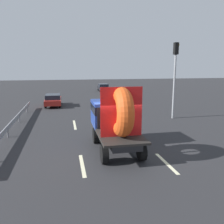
{
  "coord_description": "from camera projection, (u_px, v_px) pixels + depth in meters",
  "views": [
    {
      "loc": [
        -2.53,
        -11.09,
        4.24
      ],
      "look_at": [
        -0.06,
        1.14,
        1.77
      ],
      "focal_mm": 38.14,
      "sensor_mm": 36.0,
      "label": 1
    }
  ],
  "objects": [
    {
      "name": "ground_plane",
      "position": [
        118.0,
        151.0,
        11.98
      ],
      "size": [
        120.0,
        120.0,
        0.0
      ],
      "primitive_type": "plane",
      "color": "#28282B"
    },
    {
      "name": "lane_dash_left_near",
      "position": [
        82.0,
        165.0,
        10.24
      ],
      "size": [
        0.16,
        2.39,
        0.01
      ],
      "primitive_type": "cube",
      "rotation": [
        0.0,
        0.0,
        1.57
      ],
      "color": "beige",
      "rests_on": "ground_plane"
    },
    {
      "name": "lane_dash_right_far",
      "position": [
        124.0,
        123.0,
        17.77
      ],
      "size": [
        0.16,
        2.62,
        0.01
      ],
      "primitive_type": "cube",
      "rotation": [
        0.0,
        0.0,
        1.57
      ],
      "color": "beige",
      "rests_on": "ground_plane"
    },
    {
      "name": "guardrail",
      "position": [
        14.0,
        121.0,
        15.98
      ],
      "size": [
        0.1,
        15.53,
        0.71
      ],
      "color": "gray",
      "rests_on": "ground_plane"
    },
    {
      "name": "lane_dash_left_far",
      "position": [
        75.0,
        125.0,
        17.17
      ],
      "size": [
        0.16,
        2.73,
        0.01
      ],
      "primitive_type": "cube",
      "rotation": [
        0.0,
        0.0,
        1.57
      ],
      "color": "beige",
      "rests_on": "ground_plane"
    },
    {
      "name": "lane_dash_right_near",
      "position": [
        166.0,
        163.0,
        10.46
      ],
      "size": [
        0.16,
        2.3,
        0.01
      ],
      "primitive_type": "cube",
      "rotation": [
        0.0,
        0.0,
        1.57
      ],
      "color": "beige",
      "rests_on": "ground_plane"
    },
    {
      "name": "distant_sedan",
      "position": [
        53.0,
        100.0,
        24.83
      ],
      "size": [
        1.63,
        3.8,
        1.24
      ],
      "color": "black",
      "rests_on": "ground_plane"
    },
    {
      "name": "oncoming_car",
      "position": [
        103.0,
        87.0,
        39.16
      ],
      "size": [
        1.57,
        3.67,
        1.2
      ],
      "color": "black",
      "rests_on": "ground_plane"
    },
    {
      "name": "flatbed_truck",
      "position": [
        115.0,
        117.0,
        12.07
      ],
      "size": [
        2.02,
        4.66,
        3.31
      ],
      "color": "black",
      "rests_on": "ground_plane"
    },
    {
      "name": "traffic_light",
      "position": [
        175.0,
        70.0,
        18.56
      ],
      "size": [
        0.42,
        0.36,
        5.93
      ],
      "color": "gray",
      "rests_on": "ground_plane"
    }
  ]
}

